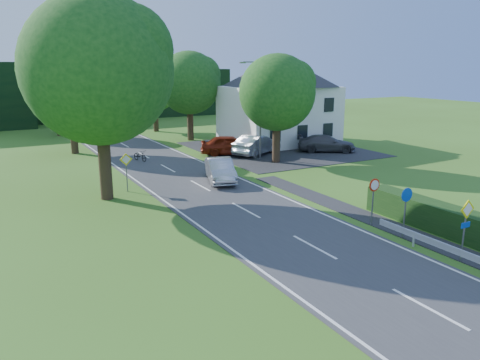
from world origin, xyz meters
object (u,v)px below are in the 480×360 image
parked_car_silver_a (257,145)px  streetlight (259,105)px  parked_car_grey (327,143)px  moving_car (220,170)px  parked_car_red (230,145)px  motorcycle (140,155)px  parasol (249,138)px

parked_car_silver_a → streetlight: bearing=128.0°
parked_car_silver_a → parked_car_grey: (6.23, -1.86, -0.11)m
moving_car → parked_car_red: size_ratio=0.92×
motorcycle → parasol: parasol is taller
motorcycle → parked_car_grey: (16.05, -4.00, 0.30)m
streetlight → parasol: (1.96, 5.00, -3.51)m
parked_car_grey → parasol: (-5.05, 5.25, 0.17)m
moving_car → parked_car_silver_a: size_ratio=0.89×
parked_car_silver_a → parasol: parasol is taller
parasol → moving_car: bearing=-128.4°
streetlight → parked_car_silver_a: streetlight is taller
parked_car_red → parked_car_grey: (8.42, -2.77, -0.11)m
parked_car_grey → moving_car: bearing=142.6°
motorcycle → moving_car: bearing=-91.0°
parked_car_silver_a → parked_car_grey: 6.50m
parked_car_red → moving_car: bearing=172.3°
streetlight → parked_car_grey: 7.92m
parked_car_red → parasol: bearing=-29.7°
parked_car_red → parasol: (3.37, 2.48, 0.06)m
motorcycle → parasol: 11.08m
parked_car_red → parked_car_silver_a: 2.37m
motorcycle → parked_car_red: 7.74m
moving_car → parked_car_red: parked_car_red is taller
streetlight → parked_car_silver_a: (0.78, 1.61, -3.56)m
parked_car_silver_a → parasol: size_ratio=2.56×
parked_car_silver_a → moving_car: bearing=108.9°
parasol → streetlight: bearing=-111.4°
moving_car → parasol: size_ratio=2.28×
motorcycle → streetlight: bearing=-39.6°
motorcycle → parked_car_red: parked_car_red is taller
motorcycle → parasol: bearing=-10.6°
streetlight → parasol: 6.42m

